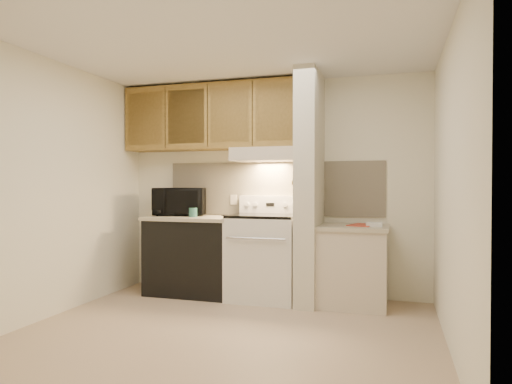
% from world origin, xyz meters
% --- Properties ---
extents(floor, '(3.60, 3.60, 0.00)m').
position_xyz_m(floor, '(0.00, 0.00, 0.00)').
color(floor, tan).
rests_on(floor, ground).
extents(ceiling, '(3.60, 3.60, 0.00)m').
position_xyz_m(ceiling, '(0.00, 0.00, 2.50)').
color(ceiling, white).
rests_on(ceiling, wall_back).
extents(wall_back, '(3.60, 2.50, 0.02)m').
position_xyz_m(wall_back, '(0.00, 1.50, 1.25)').
color(wall_back, white).
rests_on(wall_back, floor).
extents(wall_left, '(0.02, 3.00, 2.50)m').
position_xyz_m(wall_left, '(-1.80, 0.00, 1.25)').
color(wall_left, white).
rests_on(wall_left, floor).
extents(wall_right, '(0.02, 3.00, 2.50)m').
position_xyz_m(wall_right, '(1.80, 0.00, 1.25)').
color(wall_right, white).
rests_on(wall_right, floor).
extents(backsplash, '(2.60, 0.02, 0.63)m').
position_xyz_m(backsplash, '(0.00, 1.49, 1.24)').
color(backsplash, beige).
rests_on(backsplash, wall_back).
extents(range_body, '(0.76, 0.65, 0.92)m').
position_xyz_m(range_body, '(0.00, 1.16, 0.46)').
color(range_body, silver).
rests_on(range_body, floor).
extents(oven_window, '(0.50, 0.01, 0.30)m').
position_xyz_m(oven_window, '(0.00, 0.84, 0.50)').
color(oven_window, black).
rests_on(oven_window, range_body).
extents(oven_handle, '(0.65, 0.02, 0.02)m').
position_xyz_m(oven_handle, '(0.00, 0.80, 0.72)').
color(oven_handle, silver).
rests_on(oven_handle, range_body).
extents(cooktop, '(0.74, 0.64, 0.03)m').
position_xyz_m(cooktop, '(0.00, 1.16, 0.94)').
color(cooktop, black).
rests_on(cooktop, range_body).
extents(range_backguard, '(0.76, 0.08, 0.20)m').
position_xyz_m(range_backguard, '(0.00, 1.44, 1.05)').
color(range_backguard, silver).
rests_on(range_backguard, range_body).
extents(range_display, '(0.10, 0.01, 0.04)m').
position_xyz_m(range_display, '(0.00, 1.40, 1.05)').
color(range_display, black).
rests_on(range_display, range_backguard).
extents(range_knob_left_outer, '(0.05, 0.02, 0.05)m').
position_xyz_m(range_knob_left_outer, '(-0.28, 1.40, 1.05)').
color(range_knob_left_outer, silver).
rests_on(range_knob_left_outer, range_backguard).
extents(range_knob_left_inner, '(0.05, 0.02, 0.05)m').
position_xyz_m(range_knob_left_inner, '(-0.18, 1.40, 1.05)').
color(range_knob_left_inner, silver).
rests_on(range_knob_left_inner, range_backguard).
extents(range_knob_right_inner, '(0.05, 0.02, 0.05)m').
position_xyz_m(range_knob_right_inner, '(0.18, 1.40, 1.05)').
color(range_knob_right_inner, silver).
rests_on(range_knob_right_inner, range_backguard).
extents(range_knob_right_outer, '(0.05, 0.02, 0.05)m').
position_xyz_m(range_knob_right_outer, '(0.28, 1.40, 1.05)').
color(range_knob_right_outer, silver).
rests_on(range_knob_right_outer, range_backguard).
extents(dishwasher_front, '(1.00, 0.63, 0.87)m').
position_xyz_m(dishwasher_front, '(-0.88, 1.17, 0.43)').
color(dishwasher_front, black).
rests_on(dishwasher_front, floor).
extents(left_countertop, '(1.04, 0.67, 0.04)m').
position_xyz_m(left_countertop, '(-0.88, 1.17, 0.89)').
color(left_countertop, '#B3A98D').
rests_on(left_countertop, dishwasher_front).
extents(spoon_rest, '(0.21, 0.07, 0.01)m').
position_xyz_m(spoon_rest, '(-0.48, 1.36, 0.92)').
color(spoon_rest, black).
rests_on(spoon_rest, left_countertop).
extents(teal_jar, '(0.13, 0.13, 0.11)m').
position_xyz_m(teal_jar, '(-0.83, 1.06, 0.96)').
color(teal_jar, '#2A6055').
rests_on(teal_jar, left_countertop).
extents(outlet, '(0.08, 0.01, 0.12)m').
position_xyz_m(outlet, '(-0.48, 1.48, 1.10)').
color(outlet, beige).
rests_on(outlet, backsplash).
extents(microwave, '(0.69, 0.56, 0.33)m').
position_xyz_m(microwave, '(-1.10, 1.27, 1.08)').
color(microwave, black).
rests_on(microwave, left_countertop).
extents(partition_pillar, '(0.22, 0.70, 2.50)m').
position_xyz_m(partition_pillar, '(0.51, 1.15, 1.25)').
color(partition_pillar, beige).
rests_on(partition_pillar, floor).
extents(pillar_trim, '(0.01, 0.70, 0.04)m').
position_xyz_m(pillar_trim, '(0.39, 1.15, 1.30)').
color(pillar_trim, olive).
rests_on(pillar_trim, partition_pillar).
extents(knife_strip, '(0.02, 0.42, 0.04)m').
position_xyz_m(knife_strip, '(0.39, 1.10, 1.32)').
color(knife_strip, black).
rests_on(knife_strip, partition_pillar).
extents(knife_blade_a, '(0.01, 0.03, 0.16)m').
position_xyz_m(knife_blade_a, '(0.38, 0.94, 1.22)').
color(knife_blade_a, silver).
rests_on(knife_blade_a, knife_strip).
extents(knife_handle_a, '(0.02, 0.02, 0.10)m').
position_xyz_m(knife_handle_a, '(0.38, 0.95, 1.37)').
color(knife_handle_a, black).
rests_on(knife_handle_a, knife_strip).
extents(knife_blade_b, '(0.01, 0.04, 0.18)m').
position_xyz_m(knife_blade_b, '(0.38, 1.02, 1.21)').
color(knife_blade_b, silver).
rests_on(knife_blade_b, knife_strip).
extents(knife_handle_b, '(0.02, 0.02, 0.10)m').
position_xyz_m(knife_handle_b, '(0.38, 1.01, 1.37)').
color(knife_handle_b, black).
rests_on(knife_handle_b, knife_strip).
extents(knife_blade_c, '(0.01, 0.04, 0.20)m').
position_xyz_m(knife_blade_c, '(0.38, 1.09, 1.20)').
color(knife_blade_c, silver).
rests_on(knife_blade_c, knife_strip).
extents(knife_handle_c, '(0.02, 0.02, 0.10)m').
position_xyz_m(knife_handle_c, '(0.38, 1.11, 1.37)').
color(knife_handle_c, black).
rests_on(knife_handle_c, knife_strip).
extents(knife_blade_d, '(0.01, 0.04, 0.16)m').
position_xyz_m(knife_blade_d, '(0.38, 1.19, 1.22)').
color(knife_blade_d, silver).
rests_on(knife_blade_d, knife_strip).
extents(knife_handle_d, '(0.02, 0.02, 0.10)m').
position_xyz_m(knife_handle_d, '(0.38, 1.19, 1.37)').
color(knife_handle_d, black).
rests_on(knife_handle_d, knife_strip).
extents(knife_blade_e, '(0.01, 0.04, 0.18)m').
position_xyz_m(knife_blade_e, '(0.38, 1.25, 1.21)').
color(knife_blade_e, silver).
rests_on(knife_blade_e, knife_strip).
extents(knife_handle_e, '(0.02, 0.02, 0.10)m').
position_xyz_m(knife_handle_e, '(0.38, 1.27, 1.37)').
color(knife_handle_e, black).
rests_on(knife_handle_e, knife_strip).
extents(oven_mitt, '(0.03, 0.09, 0.21)m').
position_xyz_m(oven_mitt, '(0.38, 1.32, 1.19)').
color(oven_mitt, slate).
rests_on(oven_mitt, partition_pillar).
extents(right_cab_base, '(0.70, 0.60, 0.81)m').
position_xyz_m(right_cab_base, '(0.97, 1.15, 0.40)').
color(right_cab_base, beige).
rests_on(right_cab_base, floor).
extents(right_countertop, '(0.74, 0.64, 0.04)m').
position_xyz_m(right_countertop, '(0.97, 1.15, 0.83)').
color(right_countertop, '#B3A98D').
rests_on(right_countertop, right_cab_base).
extents(red_folder, '(0.33, 0.39, 0.01)m').
position_xyz_m(red_folder, '(1.07, 1.19, 0.86)').
color(red_folder, '#AE3D2B').
rests_on(red_folder, right_countertop).
extents(white_box, '(0.17, 0.12, 0.04)m').
position_xyz_m(white_box, '(1.19, 1.10, 0.87)').
color(white_box, white).
rests_on(white_box, right_countertop).
extents(range_hood, '(0.78, 0.44, 0.15)m').
position_xyz_m(range_hood, '(0.00, 1.28, 1.62)').
color(range_hood, beige).
rests_on(range_hood, upper_cabinets).
extents(hood_lip, '(0.78, 0.04, 0.06)m').
position_xyz_m(hood_lip, '(0.00, 1.07, 1.58)').
color(hood_lip, beige).
rests_on(hood_lip, range_hood).
extents(upper_cabinets, '(2.18, 0.33, 0.77)m').
position_xyz_m(upper_cabinets, '(-0.69, 1.32, 2.08)').
color(upper_cabinets, olive).
rests_on(upper_cabinets, wall_back).
extents(cab_door_a, '(0.46, 0.01, 0.63)m').
position_xyz_m(cab_door_a, '(-1.51, 1.17, 2.08)').
color(cab_door_a, olive).
rests_on(cab_door_a, upper_cabinets).
extents(cab_gap_a, '(0.01, 0.01, 0.73)m').
position_xyz_m(cab_gap_a, '(-1.23, 1.16, 2.08)').
color(cab_gap_a, black).
rests_on(cab_gap_a, upper_cabinets).
extents(cab_door_b, '(0.46, 0.01, 0.63)m').
position_xyz_m(cab_door_b, '(-0.96, 1.17, 2.08)').
color(cab_door_b, olive).
rests_on(cab_door_b, upper_cabinets).
extents(cab_gap_b, '(0.01, 0.01, 0.73)m').
position_xyz_m(cab_gap_b, '(-0.69, 1.16, 2.08)').
color(cab_gap_b, black).
rests_on(cab_gap_b, upper_cabinets).
extents(cab_door_c, '(0.46, 0.01, 0.63)m').
position_xyz_m(cab_door_c, '(-0.42, 1.17, 2.08)').
color(cab_door_c, olive).
rests_on(cab_door_c, upper_cabinets).
extents(cab_gap_c, '(0.01, 0.01, 0.73)m').
position_xyz_m(cab_gap_c, '(-0.14, 1.16, 2.08)').
color(cab_gap_c, black).
rests_on(cab_gap_c, upper_cabinets).
extents(cab_door_d, '(0.46, 0.01, 0.63)m').
position_xyz_m(cab_door_d, '(0.13, 1.17, 2.08)').
color(cab_door_d, olive).
rests_on(cab_door_d, upper_cabinets).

